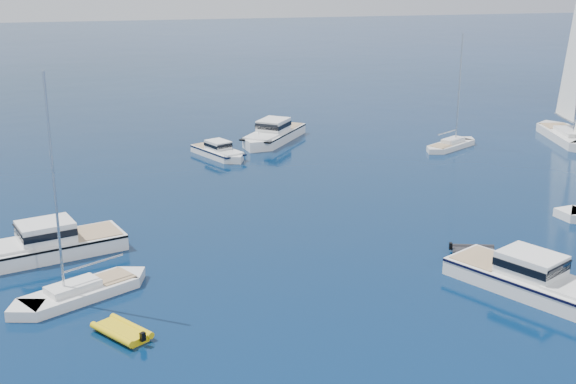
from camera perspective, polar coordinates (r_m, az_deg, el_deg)
name	(u,v)px	position (r m, az deg, el deg)	size (l,w,h in m)	color
motor_cruiser_right	(532,292)	(46.25, 17.71, -7.12)	(3.44, 11.23, 2.95)	silver
motor_cruiser_centre	(45,256)	(51.46, -17.67, -4.59)	(3.42, 11.16, 2.93)	silver
motor_cruiser_distant	(273,141)	(78.73, -1.16, 3.79)	(3.37, 11.00, 2.89)	white
motor_cruiser_horizon	(219,157)	(73.02, -5.13, 2.63)	(2.28, 7.45, 1.96)	white
sailboat_mid_l	(80,298)	(44.99, -15.22, -7.60)	(2.36, 9.10, 13.37)	white
sailboat_centre	(451,148)	(77.77, 12.03, 3.24)	(2.05, 7.87, 11.58)	silver
sailboat_sails_r	(567,140)	(84.23, 20.06, 3.63)	(3.33, 12.80, 18.81)	silver
tender_yellow	(122,335)	(40.38, -12.25, -10.38)	(1.89, 3.40, 0.95)	yellow
tender_grey_near	(473,254)	(50.82, 13.62, -4.52)	(1.68, 2.94, 0.95)	black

